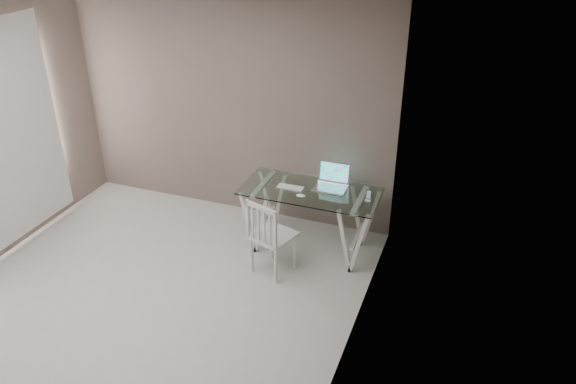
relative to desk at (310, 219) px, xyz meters
The scene contains 7 objects.
room 2.47m from the desk, 127.46° to the right, with size 4.50×4.52×2.71m.
desk is the anchor object (origin of this frame).
chair 0.66m from the desk, 113.17° to the right, with size 0.50×0.50×0.88m.
laptop 0.50m from the desk, 43.85° to the left, with size 0.35×0.30×0.25m.
keyboard 0.43m from the desk, behind, with size 0.31×0.13×0.01m, color silver.
mouse 0.42m from the desk, 106.33° to the right, with size 0.10×0.06×0.03m, color white.
phone_dock 0.75m from the desk, ahead, with size 0.06×0.06×0.12m.
Camera 1 is at (2.83, -3.45, 3.61)m, focal length 35.00 mm.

